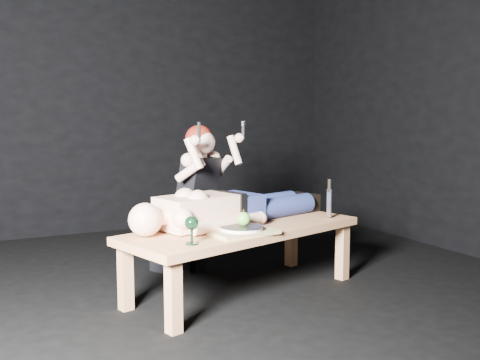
{
  "coord_description": "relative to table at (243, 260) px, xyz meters",
  "views": [
    {
      "loc": [
        -1.25,
        -3.06,
        1.16
      ],
      "look_at": [
        0.34,
        0.15,
        0.75
      ],
      "focal_mm": 41.1,
      "sensor_mm": 36.0,
      "label": 1
    }
  ],
  "objects": [
    {
      "name": "kneeling_woman",
      "position": [
        -0.14,
        0.58,
        0.34
      ],
      "size": [
        0.85,
        0.88,
        1.14
      ],
      "primitive_type": null,
      "rotation": [
        0.0,
        0.0,
        0.48
      ],
      "color": "black",
      "rests_on": "ground"
    },
    {
      "name": "spoon_flat",
      "position": [
        0.05,
        -0.1,
        0.23
      ],
      "size": [
        0.15,
        0.12,
        0.01
      ],
      "primitive_type": "cube",
      "rotation": [
        0.0,
        0.0,
        0.89
      ],
      "color": "#B2B2B7",
      "rests_on": "table"
    },
    {
      "name": "serving_tray",
      "position": [
        -0.11,
        -0.19,
        0.24
      ],
      "size": [
        0.43,
        0.34,
        0.02
      ],
      "primitive_type": "cube",
      "rotation": [
        0.0,
        0.0,
        0.13
      ],
      "color": "tan",
      "rests_on": "table"
    },
    {
      "name": "fork_flat",
      "position": [
        -0.28,
        -0.27,
        0.23
      ],
      "size": [
        0.03,
        0.18,
        0.01
      ],
      "primitive_type": "cube",
      "rotation": [
        0.0,
        0.0,
        0.09
      ],
      "color": "#B2B2B7",
      "rests_on": "table"
    },
    {
      "name": "table",
      "position": [
        0.0,
        0.0,
        0.0
      ],
      "size": [
        1.75,
        1.05,
        0.45
      ],
      "primitive_type": "cube",
      "rotation": [
        0.0,
        0.0,
        0.28
      ],
      "color": "tan",
      "rests_on": "ground"
    },
    {
      "name": "goblet",
      "position": [
        -0.49,
        -0.33,
        0.31
      ],
      "size": [
        0.1,
        0.1,
        0.16
      ],
      "primitive_type": null,
      "rotation": [
        0.0,
        0.0,
        0.28
      ],
      "color": "black",
      "rests_on": "table"
    },
    {
      "name": "plate",
      "position": [
        -0.11,
        -0.19,
        0.26
      ],
      "size": [
        0.3,
        0.3,
        0.02
      ],
      "primitive_type": "cylinder",
      "rotation": [
        0.0,
        0.0,
        0.13
      ],
      "color": "white",
      "rests_on": "serving_tray"
    },
    {
      "name": "knife_flat",
      "position": [
        0.13,
        -0.14,
        0.23
      ],
      "size": [
        0.03,
        0.18,
        0.01
      ],
      "primitive_type": "cube",
      "rotation": [
        0.0,
        0.0,
        0.07
      ],
      "color": "#B2B2B7",
      "rests_on": "table"
    },
    {
      "name": "apple",
      "position": [
        -0.09,
        -0.18,
        0.31
      ],
      "size": [
        0.09,
        0.09,
        0.09
      ],
      "primitive_type": "sphere",
      "color": "#3D8D25",
      "rests_on": "plate"
    },
    {
      "name": "ground",
      "position": [
        -0.34,
        -0.1,
        -0.23
      ],
      "size": [
        5.0,
        5.0,
        0.0
      ],
      "primitive_type": "plane",
      "color": "black",
      "rests_on": "ground"
    },
    {
      "name": "back_wall",
      "position": [
        -0.34,
        2.4,
        1.27
      ],
      "size": [
        5.0,
        0.0,
        5.0
      ],
      "primitive_type": "plane",
      "rotation": [
        1.57,
        0.0,
        0.0
      ],
      "color": "black",
      "rests_on": "ground"
    },
    {
      "name": "carving_knife",
      "position": [
        0.67,
        -0.01,
        0.36
      ],
      "size": [
        0.05,
        0.05,
        0.28
      ],
      "primitive_type": null,
      "rotation": [
        0.0,
        0.0,
        0.28
      ],
      "color": "#B2B2B7",
      "rests_on": "table"
    },
    {
      "name": "lying_man",
      "position": [
        0.0,
        0.16,
        0.35
      ],
      "size": [
        1.69,
        0.92,
        0.26
      ],
      "primitive_type": null,
      "rotation": [
        0.0,
        0.0,
        0.28
      ],
      "color": "#F9C09B",
      "rests_on": "table"
    }
  ]
}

